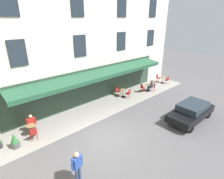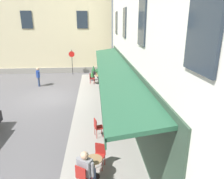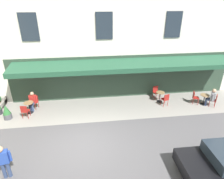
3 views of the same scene
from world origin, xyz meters
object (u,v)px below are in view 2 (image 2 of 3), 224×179
object	(u,v)px
walking_pedestrian_in_blue	(38,75)
cafe_table_streetside	(94,165)
potted_plant_entrance_right	(108,72)
potted_plant_under_sign	(92,75)
potted_plant_entrance_left	(94,70)
cafe_chair_red_under_awning	(97,126)
cafe_chair_red_back_row	(100,153)
cafe_chair_red_by_window	(122,122)
seated_companion_in_grey	(86,167)
cafe_table_mid_terrace	(98,78)
potted_plant_mid_terrace	(99,73)
cafe_chair_red_near_door	(105,78)
no_parking_sign	(72,58)
cafe_chair_red_corner_right	(91,78)
cafe_chair_red_kerbside	(83,175)
cafe_table_near_entrance	(110,125)
potted_plant_by_steps	(98,72)
seated_patron_in_red	(103,76)

from	to	relation	value
walking_pedestrian_in_blue	cafe_table_streetside	bearing A→B (deg)	-157.95
potted_plant_entrance_right	potted_plant_under_sign	size ratio (longest dim) A/B	0.96
potted_plant_entrance_right	potted_plant_entrance_left	size ratio (longest dim) A/B	0.97
cafe_chair_red_under_awning	cafe_chair_red_back_row	size ratio (longest dim) A/B	1.00
cafe_chair_red_under_awning	potted_plant_entrance_left	bearing A→B (deg)	0.77
cafe_chair_red_by_window	cafe_table_streetside	bearing A→B (deg)	155.10
seated_companion_in_grey	walking_pedestrian_in_blue	bearing A→B (deg)	20.48
seated_companion_in_grey	cafe_table_mid_terrace	bearing A→B (deg)	-3.10
cafe_table_mid_terrace	potted_plant_under_sign	distance (m)	1.32
potted_plant_mid_terrace	potted_plant_entrance_left	xyz separation A→B (m)	(1.49, 0.51, -0.03)
cafe_chair_red_near_door	potted_plant_entrance_left	world-z (taller)	potted_plant_entrance_left
cafe_chair_red_near_door	potted_plant_under_sign	world-z (taller)	potted_plant_under_sign
no_parking_sign	potted_plant_mid_terrace	bearing A→B (deg)	-121.92
cafe_chair_red_by_window	cafe_chair_red_near_door	world-z (taller)	same
potted_plant_entrance_left	cafe_chair_red_near_door	bearing A→B (deg)	-164.67
seated_companion_in_grey	potted_plant_under_sign	distance (m)	13.42
potted_plant_entrance_left	cafe_chair_red_by_window	bearing A→B (deg)	-173.49
potted_plant_entrance_left	cafe_table_streetside	bearing A→B (deg)	179.98
cafe_chair_red_corner_right	walking_pedestrian_in_blue	world-z (taller)	walking_pedestrian_in_blue
no_parking_sign	cafe_chair_red_under_awning	bearing A→B (deg)	-169.52
cafe_chair_red_under_awning	cafe_chair_red_near_door	world-z (taller)	same
cafe_table_mid_terrace	cafe_table_streetside	bearing A→B (deg)	177.95
cafe_chair_red_corner_right	cafe_chair_red_back_row	world-z (taller)	same
cafe_table_mid_terrace	cafe_chair_red_near_door	world-z (taller)	cafe_chair_red_near_door
potted_plant_mid_terrace	potted_plant_under_sign	world-z (taller)	potted_plant_mid_terrace
cafe_chair_red_back_row	potted_plant_under_sign	world-z (taller)	potted_plant_under_sign
cafe_chair_red_by_window	cafe_chair_red_kerbside	world-z (taller)	same
cafe_chair_red_corner_right	cafe_chair_red_near_door	bearing A→B (deg)	-104.81
cafe_chair_red_by_window	cafe_chair_red_under_awning	bearing A→B (deg)	102.46
cafe_table_near_entrance	cafe_chair_red_under_awning	distance (m)	0.63
cafe_chair_red_by_window	potted_plant_under_sign	distance (m)	10.16
cafe_table_near_entrance	potted_plant_by_steps	bearing A→B (deg)	1.73
cafe_table_near_entrance	seated_companion_in_grey	distance (m)	3.43
cafe_chair_red_back_row	seated_patron_in_red	size ratio (longest dim) A/B	0.71
cafe_chair_red_kerbside	potted_plant_mid_terrace	size ratio (longest dim) A/B	0.88
no_parking_sign	potted_plant_entrance_right	xyz separation A→B (m)	(-1.29, -3.60, -1.28)
potted_plant_entrance_left	walking_pedestrian_in_blue	bearing A→B (deg)	129.00
cafe_table_streetside	seated_companion_in_grey	world-z (taller)	seated_companion_in_grey
cafe_chair_red_corner_right	seated_companion_in_grey	xyz separation A→B (m)	(-12.31, 0.04, 0.16)
walking_pedestrian_in_blue	potted_plant_under_sign	size ratio (longest dim) A/B	1.69
walking_pedestrian_in_blue	potted_plant_entrance_right	xyz separation A→B (m)	(2.70, -6.08, -0.44)
cafe_chair_red_near_door	cafe_table_streetside	size ratio (longest dim) A/B	1.21
cafe_chair_red_under_awning	cafe_chair_red_near_door	bearing A→B (deg)	-5.40
cafe_chair_red_back_row	potted_plant_mid_terrace	size ratio (longest dim) A/B	0.88
cafe_table_mid_terrace	potted_plant_by_steps	distance (m)	2.83
cafe_chair_red_corner_right	potted_plant_mid_terrace	xyz separation A→B (m)	(1.87, -0.71, -0.05)
cafe_table_near_entrance	potted_plant_entrance_right	distance (m)	11.33
cafe_chair_red_near_door	seated_patron_in_red	world-z (taller)	seated_patron_in_red
cafe_table_near_entrance	cafe_table_streetside	xyz separation A→B (m)	(-2.92, 0.79, 0.00)
potted_plant_by_steps	cafe_chair_red_back_row	bearing A→B (deg)	179.14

